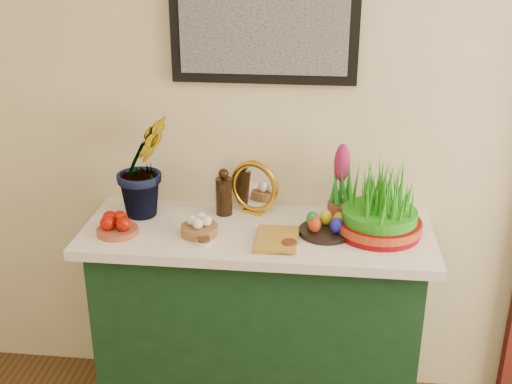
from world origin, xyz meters
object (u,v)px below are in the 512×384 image
(sideboard, at_px, (257,326))
(book, at_px, (256,238))
(mirror, at_px, (254,187))
(hyacinth_green, at_px, (143,150))
(wheatgrass_sabzeh, at_px, (380,205))

(sideboard, height_order, book, book)
(mirror, bearing_deg, sideboard, -79.05)
(hyacinth_green, bearing_deg, sideboard, -55.26)
(wheatgrass_sabzeh, bearing_deg, mirror, 162.93)
(sideboard, distance_m, hyacinth_green, 0.89)
(book, distance_m, wheatgrass_sabzeh, 0.50)
(book, bearing_deg, mirror, 97.87)
(mirror, distance_m, wheatgrass_sabzeh, 0.53)
(mirror, distance_m, book, 0.29)
(hyacinth_green, distance_m, book, 0.59)
(hyacinth_green, bearing_deg, wheatgrass_sabzeh, -49.14)
(hyacinth_green, height_order, wheatgrass_sabzeh, hyacinth_green)
(hyacinth_green, bearing_deg, mirror, -34.88)
(sideboard, distance_m, mirror, 0.60)
(mirror, bearing_deg, book, -82.36)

